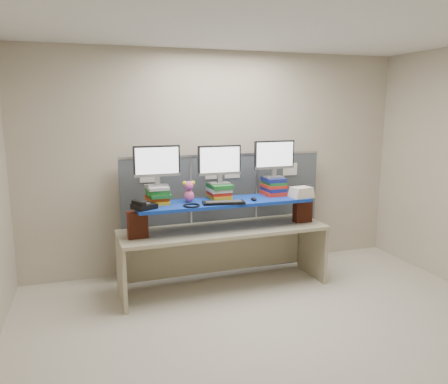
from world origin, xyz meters
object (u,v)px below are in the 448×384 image
object	(u,v)px
desk	(224,240)
keyboard	(224,203)
blue_board	(224,202)
monitor_center	(220,162)
monitor_left	(157,163)
monitor_right	(274,157)
desk_phone	(143,206)

from	to	relation	value
desk	keyboard	xyz separation A→B (m)	(-0.05, -0.16, 0.48)
desk	keyboard	world-z (taller)	keyboard
blue_board	monitor_center	size ratio (longest dim) A/B	3.92
monitor_left	blue_board	bearing A→B (deg)	-9.18
monitor_left	monitor_center	world-z (taller)	monitor_left
monitor_left	monitor_right	world-z (taller)	monitor_right
blue_board	monitor_center	bearing A→B (deg)	95.71
desk	desk_phone	distance (m)	1.06
blue_board	desk_phone	xyz separation A→B (m)	(-0.93, -0.14, 0.05)
desk	monitor_right	size ratio (longest dim) A/B	4.72
monitor_center	monitor_right	xyz separation A→B (m)	(0.69, 0.03, 0.04)
desk	monitor_left	size ratio (longest dim) A/B	4.72
keyboard	desk_phone	xyz separation A→B (m)	(-0.87, 0.02, 0.02)
desk	blue_board	size ratio (longest dim) A/B	1.20
desk	keyboard	bearing A→B (deg)	-110.70
blue_board	monitor_right	world-z (taller)	monitor_right
desk_phone	keyboard	bearing A→B (deg)	-29.49
desk	monitor_center	distance (m)	0.91
monitor_left	desk_phone	bearing A→B (deg)	-130.91
monitor_right	monitor_left	bearing A→B (deg)	-180.00
blue_board	desk_phone	size ratio (longest dim) A/B	7.07
monitor_center	monitor_right	distance (m)	0.69
monitor_center	desk_phone	size ratio (longest dim) A/B	1.80
monitor_center	desk_phone	bearing A→B (deg)	-166.07
monitor_right	blue_board	bearing A→B (deg)	-170.12
monitor_left	monitor_right	distance (m)	1.41
monitor_center	monitor_right	world-z (taller)	monitor_right
monitor_left	keyboard	size ratio (longest dim) A/B	1.08
desk	monitor_right	xyz separation A→B (m)	(0.68, 0.14, 0.93)
desk	desk_phone	bearing A→B (deg)	-173.29
desk	keyboard	distance (m)	0.51
desk	blue_board	world-z (taller)	blue_board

